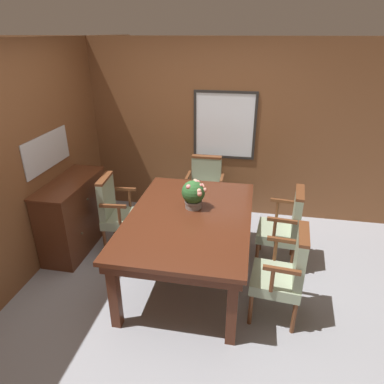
# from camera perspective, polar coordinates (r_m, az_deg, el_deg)

# --- Properties ---
(ground_plane) EXTENTS (14.00, 14.00, 0.00)m
(ground_plane) POSITION_cam_1_polar(r_m,az_deg,el_deg) (3.80, -3.53, -15.88)
(ground_plane) COLOR #93969E
(wall_back) EXTENTS (7.20, 0.08, 2.45)m
(wall_back) POSITION_cam_1_polar(r_m,az_deg,el_deg) (4.93, 1.58, 10.24)
(wall_back) COLOR brown
(wall_back) RESTS_ON ground_plane
(wall_left) EXTENTS (0.08, 7.20, 2.45)m
(wall_left) POSITION_cam_1_polar(r_m,az_deg,el_deg) (3.85, -27.97, 2.90)
(wall_left) COLOR brown
(wall_left) RESTS_ON ground_plane
(dining_table) EXTENTS (1.26, 1.85, 0.77)m
(dining_table) POSITION_cam_1_polar(r_m,az_deg,el_deg) (3.59, -0.44, -5.22)
(dining_table) COLOR #4C2314
(dining_table) RESTS_ON ground_plane
(chair_right_far) EXTENTS (0.49, 0.53, 0.95)m
(chair_right_far) POSITION_cam_1_polar(r_m,az_deg,el_deg) (4.02, 15.23, -5.31)
(chair_right_far) COLOR brown
(chair_right_far) RESTS_ON ground_plane
(chair_right_near) EXTENTS (0.49, 0.53, 0.95)m
(chair_right_near) POSITION_cam_1_polar(r_m,az_deg,el_deg) (3.31, 15.23, -12.63)
(chair_right_near) COLOR brown
(chair_right_near) RESTS_ON ground_plane
(chair_head_far) EXTENTS (0.50, 0.45, 0.95)m
(chair_head_far) POSITION_cam_1_polar(r_m,az_deg,el_deg) (4.78, 2.20, 0.70)
(chair_head_far) COLOR brown
(chair_head_far) RESTS_ON ground_plane
(chair_left_far) EXTENTS (0.49, 0.53, 0.95)m
(chair_left_far) POSITION_cam_1_polar(r_m,az_deg,el_deg) (4.29, -12.43, -2.99)
(chair_left_far) COLOR brown
(chair_left_far) RESTS_ON ground_plane
(potted_plant) EXTENTS (0.27, 0.25, 0.32)m
(potted_plant) POSITION_cam_1_polar(r_m,az_deg,el_deg) (3.62, 0.27, -0.29)
(potted_plant) COLOR gray
(potted_plant) RESTS_ON dining_table
(sideboard_cabinet) EXTENTS (0.44, 1.08, 0.90)m
(sideboard_cabinet) POSITION_cam_1_polar(r_m,az_deg,el_deg) (4.47, -19.08, -3.60)
(sideboard_cabinet) COLOR #512816
(sideboard_cabinet) RESTS_ON ground_plane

